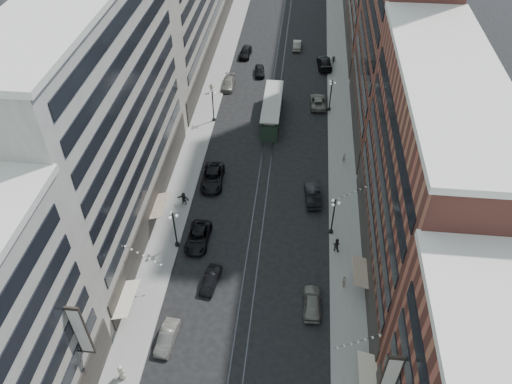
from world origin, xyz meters
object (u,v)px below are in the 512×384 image
at_px(lamppost_se_mid, 331,94).
at_px(car_2, 198,237).
at_px(pedestrian_6, 211,88).
at_px(pedestrian_8, 344,157).
at_px(car_5, 211,280).
at_px(pedestrian_1, 121,372).
at_px(pedestrian_2, 161,204).
at_px(car_8, 228,83).
at_px(lamppost_sw_far, 175,228).
at_px(pedestrian_7, 336,245).
at_px(lamppost_se_far, 333,215).
at_px(car_9, 245,52).
at_px(car_7, 213,178).
at_px(car_12, 324,63).
at_px(streetcar, 272,111).
at_px(car_14, 297,45).
at_px(car_11, 318,102).
at_px(pedestrian_9, 333,61).
at_px(car_13, 260,71).
at_px(pedestrian_5, 184,198).
at_px(lamppost_sw_mid, 213,104).
at_px(car_4, 312,302).
at_px(car_10, 313,195).
at_px(car_1, 167,337).
at_px(pedestrian_4, 344,281).

bearing_deg(lamppost_se_mid, car_2, -117.26).
xyz_separation_m(pedestrian_6, pedestrian_8, (22.15, -17.23, -0.05)).
bearing_deg(car_5, pedestrian_8, 64.72).
height_order(pedestrian_1, pedestrian_2, pedestrian_1).
bearing_deg(car_8, lamppost_sw_far, -91.86).
bearing_deg(pedestrian_7, lamppost_se_far, -59.77).
relative_size(car_9, pedestrian_8, 3.10).
relative_size(pedestrian_1, car_7, 0.31).
distance_m(pedestrian_1, car_9, 67.09).
height_order(car_7, car_12, car_12).
relative_size(streetcar, pedestrian_7, 6.69).
distance_m(streetcar, car_14, 25.98).
xyz_separation_m(car_11, pedestrian_9, (2.74, 14.25, 0.26)).
xyz_separation_m(car_13, pedestrian_7, (13.07, -41.84, 0.38)).
xyz_separation_m(car_7, pedestrian_5, (-3.00, -4.76, 0.19)).
bearing_deg(lamppost_se_mid, pedestrian_7, -89.04).
height_order(lamppost_sw_mid, pedestrian_7, lamppost_sw_mid).
xyz_separation_m(streetcar, car_2, (-6.80, -27.49, -0.85)).
relative_size(lamppost_sw_far, lamppost_sw_mid, 1.00).
bearing_deg(car_4, pedestrian_7, -109.49).
distance_m(lamppost_se_far, car_7, 18.12).
xyz_separation_m(car_9, pedestrian_9, (16.87, -2.31, 0.18)).
distance_m(lamppost_sw_mid, car_10, 23.51).
distance_m(car_10, car_13, 34.56).
relative_size(car_1, pedestrian_7, 2.27).
distance_m(car_1, car_13, 55.86).
relative_size(car_1, car_14, 0.96).
bearing_deg(car_1, car_11, 77.82).
distance_m(pedestrian_4, pedestrian_8, 22.40).
bearing_deg(pedestrian_7, lamppost_se_mid, -68.95).
bearing_deg(pedestrian_8, car_8, -80.80).
xyz_separation_m(car_1, pedestrian_5, (-2.53, 20.05, 0.35)).
bearing_deg(car_11, lamppost_sw_mid, 18.03).
xyz_separation_m(car_9, car_12, (15.20, -2.99, 0.05)).
bearing_deg(car_9, car_14, 27.32).
xyz_separation_m(lamppost_sw_mid, car_12, (17.60, 19.92, -2.20)).
relative_size(car_7, car_10, 1.19).
relative_size(pedestrian_2, car_12, 0.29).
distance_m(car_14, pedestrian_7, 53.53).
height_order(car_2, pedestrian_2, pedestrian_2).
bearing_deg(car_5, pedestrian_9, 82.77).
bearing_deg(pedestrian_7, car_11, -65.68).
height_order(lamppost_sw_far, car_14, lamppost_sw_far).
relative_size(lamppost_sw_mid, pedestrian_5, 3.02).
bearing_deg(car_10, pedestrian_4, 98.46).
bearing_deg(pedestrian_7, car_8, -43.67).
relative_size(car_14, pedestrian_7, 2.38).
bearing_deg(car_12, streetcar, 59.61).
xyz_separation_m(car_7, car_13, (3.54, 30.91, -0.15)).
bearing_deg(car_2, pedestrian_5, 116.98).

